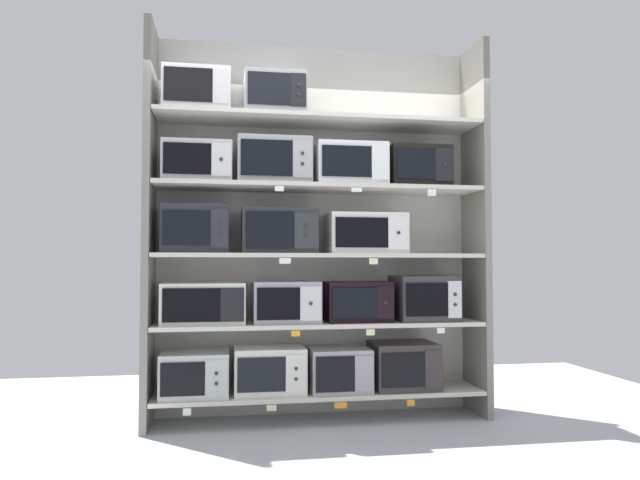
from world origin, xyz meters
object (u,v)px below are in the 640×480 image
at_px(microwave_4, 204,303).
at_px(microwave_3, 403,365).
at_px(microwave_2, 339,369).
at_px(microwave_16, 274,97).
at_px(microwave_13, 349,166).
at_px(microwave_14, 416,168).
at_px(microwave_5, 286,302).
at_px(microwave_6, 357,301).
at_px(microwave_11, 198,163).
at_px(microwave_10, 365,234).
at_px(microwave_12, 274,162).
at_px(microwave_9, 279,231).
at_px(microwave_15, 197,93).
at_px(microwave_8, 196,229).
at_px(microwave_1, 270,370).
at_px(microwave_0, 195,373).
at_px(microwave_7, 424,298).

bearing_deg(microwave_4, microwave_3, 0.01).
xyz_separation_m(microwave_2, microwave_16, (-0.48, 0.00, 1.98)).
bearing_deg(microwave_13, microwave_14, -0.00).
bearing_deg(microwave_5, microwave_14, 0.01).
height_order(microwave_6, microwave_11, microwave_11).
bearing_deg(microwave_10, microwave_3, 0.01).
xyz_separation_m(microwave_5, microwave_13, (0.47, 0.00, 1.00)).
relative_size(microwave_3, microwave_13, 0.91).
bearing_deg(microwave_12, microwave_3, 0.01).
height_order(microwave_9, microwave_15, microwave_15).
distance_m(microwave_8, microwave_11, 0.47).
distance_m(microwave_4, microwave_8, 0.53).
xyz_separation_m(microwave_15, microwave_16, (0.55, -0.00, -0.00)).
relative_size(microwave_5, microwave_13, 0.92).
relative_size(microwave_12, microwave_13, 1.03).
distance_m(microwave_9, microwave_13, 0.72).
bearing_deg(microwave_8, microwave_11, -0.96).
relative_size(microwave_10, microwave_13, 1.10).
distance_m(microwave_1, microwave_6, 0.81).
xyz_separation_m(microwave_0, microwave_4, (0.06, -0.00, 0.49)).
relative_size(microwave_4, microwave_13, 1.13).
distance_m(microwave_6, microwave_8, 1.28).
relative_size(microwave_1, microwave_15, 1.08).
height_order(microwave_8, microwave_11, microwave_11).
bearing_deg(microwave_2, microwave_8, 179.98).
relative_size(microwave_6, microwave_8, 1.02).
xyz_separation_m(microwave_12, microwave_14, (1.08, 0.00, -0.02)).
distance_m(microwave_6, microwave_7, 0.51).
relative_size(microwave_2, microwave_16, 1.00).
xyz_separation_m(microwave_2, microwave_10, (0.20, 0.00, 0.99)).
bearing_deg(microwave_15, microwave_11, 0.68).
bearing_deg(microwave_9, microwave_13, 0.04).
height_order(microwave_6, microwave_12, microwave_12).
bearing_deg(microwave_6, microwave_7, 0.01).
xyz_separation_m(microwave_4, microwave_11, (-0.05, 0.00, 0.99)).
distance_m(microwave_1, microwave_5, 0.50).
height_order(microwave_1, microwave_12, microwave_12).
relative_size(microwave_0, microwave_10, 0.83).
bearing_deg(microwave_4, microwave_9, -0.01).
height_order(microwave_2, microwave_10, microwave_10).
bearing_deg(microwave_7, microwave_3, 179.99).
bearing_deg(microwave_5, microwave_3, 0.01).
relative_size(microwave_3, microwave_12, 0.88).
distance_m(microwave_15, microwave_16, 0.55).
height_order(microwave_3, microwave_5, microwave_5).
relative_size(microwave_12, microwave_15, 1.13).
distance_m(microwave_1, microwave_9, 1.00).
xyz_separation_m(microwave_11, microwave_15, (-0.01, -0.00, 0.51)).
bearing_deg(microwave_1, microwave_8, 179.99).
xyz_separation_m(microwave_12, microwave_13, (0.56, 0.00, -0.01)).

